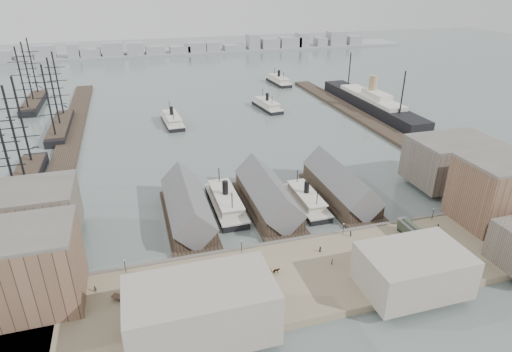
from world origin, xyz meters
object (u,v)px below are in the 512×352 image
object	(u,v)px
ocean_steamer	(371,102)
horse_cart_left	(124,293)
ferry_docked_west	(226,202)
horse_cart_center	(273,271)
horse_cart_right	(399,252)
tram	(412,233)

from	to	relation	value
ocean_steamer	horse_cart_left	xyz separation A→B (m)	(-137.47, -125.78, -1.31)
ferry_docked_west	ocean_steamer	size ratio (longest dim) A/B	0.31
horse_cart_center	horse_cart_left	bearing A→B (deg)	84.35
ocean_steamer	horse_cart_right	xyz separation A→B (m)	(-67.01, -129.64, -1.34)
ferry_docked_west	ocean_steamer	world-z (taller)	ocean_steamer
ocean_steamer	horse_cart_right	distance (m)	145.94
ferry_docked_west	horse_cart_left	distance (m)	49.08
horse_cart_right	horse_cart_left	bearing A→B (deg)	85.48
tram	horse_cart_right	size ratio (longest dim) A/B	2.40
horse_cart_left	horse_cart_right	size ratio (longest dim) A/B	1.00
ferry_docked_west	ocean_steamer	bearing A→B (deg)	40.28
tram	ocean_steamer	bearing A→B (deg)	63.54
horse_cart_center	horse_cart_right	world-z (taller)	horse_cart_right
tram	horse_cart_center	xyz separation A→B (m)	(-42.63, -3.83, -1.22)
ocean_steamer	tram	xyz separation A→B (m)	(-59.29, -124.18, -0.12)
horse_cart_left	horse_cart_right	xyz separation A→B (m)	(70.47, -3.85, -0.03)
horse_cart_left	ocean_steamer	bearing A→B (deg)	-11.48
ocean_steamer	horse_cart_center	size ratio (longest dim) A/B	19.94
horse_cart_left	horse_cart_right	distance (m)	70.57
ocean_steamer	ferry_docked_west	bearing A→B (deg)	-139.72
horse_cart_left	horse_cart_center	distance (m)	35.62
ocean_steamer	horse_cart_left	bearing A→B (deg)	-137.54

